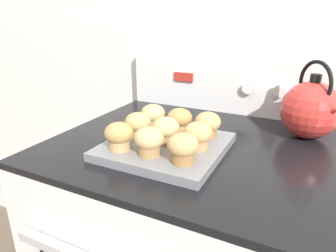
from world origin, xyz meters
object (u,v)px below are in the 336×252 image
(muffin_r2_c1, at_px, (180,120))
(tea_kettle, at_px, (311,109))
(muffin_pan, at_px, (166,146))
(muffin_r1_c2, at_px, (198,135))
(muffin_r2_c2, at_px, (208,124))
(muffin_r0_c0, at_px, (119,136))
(muffin_r0_c1, at_px, (149,141))
(muffin_r1_c0, at_px, (138,125))
(muffin_r0_c2, at_px, (183,148))
(muffin_r1_c1, at_px, (166,130))
(muffin_r2_c0, at_px, (153,115))

(muffin_r2_c1, relative_size, tea_kettle, 0.32)
(muffin_pan, height_order, tea_kettle, tea_kettle)
(muffin_r1_c2, distance_m, muffin_r2_c2, 0.09)
(muffin_r0_c0, bearing_deg, muffin_r2_c1, 64.05)
(muffin_r0_c1, relative_size, muffin_r1_c0, 1.00)
(muffin_r2_c1, bearing_deg, muffin_r0_c2, -63.53)
(muffin_r0_c0, height_order, muffin_r0_c1, same)
(muffin_pan, bearing_deg, muffin_r1_c1, -62.43)
(muffin_r1_c0, distance_m, muffin_r2_c2, 0.19)
(muffin_r0_c0, xyz_separation_m, muffin_r0_c1, (0.08, 0.00, 0.00))
(muffin_r0_c1, bearing_deg, tea_kettle, 46.55)
(muffin_r0_c0, distance_m, muffin_r0_c1, 0.08)
(muffin_pan, xyz_separation_m, muffin_r0_c1, (-0.00, -0.08, 0.05))
(muffin_r0_c0, height_order, muffin_r2_c2, same)
(muffin_r2_c1, xyz_separation_m, tea_kettle, (0.33, 0.18, 0.03))
(muffin_pan, xyz_separation_m, muffin_r2_c2, (0.08, 0.09, 0.05))
(muffin_r1_c1, distance_m, muffin_r2_c0, 0.12)
(muffin_r1_c1, bearing_deg, muffin_r2_c0, 134.37)
(muffin_r1_c1, relative_size, muffin_r1_c2, 1.00)
(muffin_r0_c2, xyz_separation_m, tea_kettle, (0.24, 0.35, 0.03))
(muffin_r2_c0, bearing_deg, muffin_pan, -45.46)
(muffin_r1_c0, bearing_deg, muffin_r1_c1, -1.04)
(muffin_r0_c0, relative_size, muffin_r1_c1, 1.00)
(muffin_r0_c2, bearing_deg, muffin_r2_c2, 90.66)
(muffin_r0_c2, distance_m, tea_kettle, 0.42)
(muffin_pan, distance_m, muffin_r1_c0, 0.10)
(muffin_r0_c2, relative_size, tea_kettle, 0.32)
(muffin_r0_c2, distance_m, muffin_r2_c1, 0.19)
(muffin_pan, bearing_deg, muffin_r0_c0, -133.94)
(muffin_r2_c2, bearing_deg, muffin_r1_c1, -132.51)
(muffin_r1_c1, bearing_deg, muffin_r0_c1, -91.83)
(muffin_r0_c1, relative_size, tea_kettle, 0.32)
(tea_kettle, bearing_deg, muffin_pan, -141.12)
(muffin_r1_c2, bearing_deg, muffin_r1_c1, -178.46)
(muffin_r0_c0, height_order, muffin_r1_c0, same)
(muffin_pan, height_order, muffin_r0_c1, muffin_r0_c1)
(muffin_r2_c0, distance_m, tea_kettle, 0.45)
(muffin_r2_c0, bearing_deg, muffin_r2_c1, -1.42)
(muffin_r0_c1, height_order, muffin_r0_c2, same)
(muffin_r0_c2, bearing_deg, muffin_r2_c1, 116.47)
(muffin_r1_c0, xyz_separation_m, muffin_r1_c2, (0.17, 0.00, 0.00))
(muffin_r0_c1, distance_m, muffin_r2_c1, 0.17)
(muffin_r2_c1, bearing_deg, muffin_r0_c1, -90.72)
(muffin_pan, distance_m, muffin_r1_c2, 0.10)
(muffin_pan, xyz_separation_m, muffin_r0_c0, (-0.08, -0.09, 0.05))
(muffin_r1_c0, height_order, muffin_r1_c2, same)
(muffin_r2_c2, bearing_deg, muffin_r0_c0, -133.50)
(muffin_r2_c1, bearing_deg, muffin_r2_c2, 1.63)
(muffin_r1_c1, relative_size, tea_kettle, 0.32)
(muffin_r1_c0, bearing_deg, muffin_r0_c0, -89.86)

